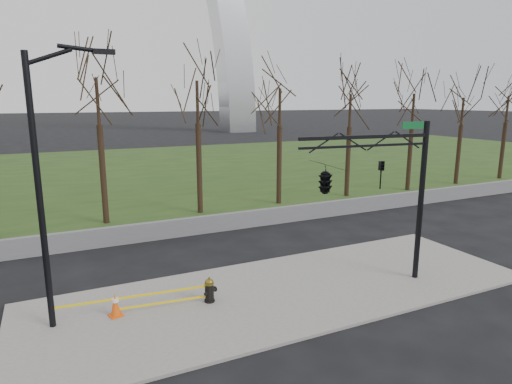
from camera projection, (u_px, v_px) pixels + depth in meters
name	position (u px, v px, depth m)	size (l,w,h in m)	color
ground	(287.00, 292.00, 15.56)	(500.00, 500.00, 0.00)	black
sidewalk	(287.00, 291.00, 15.55)	(18.00, 6.00, 0.10)	slate
grass_strip	(134.00, 171.00, 42.06)	(120.00, 40.00, 0.06)	#213E16
guardrail	(211.00, 224.00, 22.53)	(60.00, 0.30, 0.90)	#59595B
tree_row	(241.00, 142.00, 26.73)	(52.86, 4.00, 8.38)	black
fire_hydrant	(210.00, 290.00, 14.54)	(0.54, 0.38, 0.87)	black
traffic_cone	(115.00, 305.00, 13.57)	(0.47, 0.47, 0.76)	#E4500C
street_light	(46.00, 174.00, 12.18)	(2.39, 0.23, 8.21)	black
traffic_signal_mast	(345.00, 178.00, 14.73)	(5.08, 2.52, 6.00)	black
caution_tape	(146.00, 299.00, 13.85)	(4.78, 0.48, 0.44)	yellow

